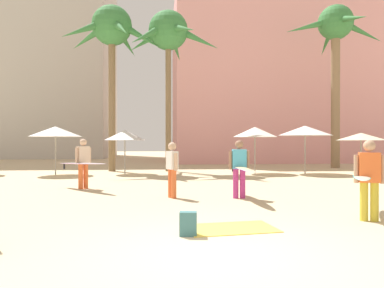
{
  "coord_description": "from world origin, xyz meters",
  "views": [
    {
      "loc": [
        -0.82,
        -5.26,
        1.63
      ],
      "look_at": [
        0.24,
        7.49,
        1.57
      ],
      "focal_mm": 34.5,
      "sensor_mm": 36.0,
      "label": 1
    }
  ],
  "objects": [
    {
      "name": "palm_tree_center",
      "position": [
        10.15,
        17.17,
        8.3
      ],
      "size": [
        6.8,
        6.69,
        10.27
      ],
      "color": "#896B4C",
      "rests_on": "ground"
    },
    {
      "name": "cafe_umbrella_6",
      "position": [
        9.6,
        13.22,
        1.92
      ],
      "size": [
        2.51,
        2.51,
        2.12
      ],
      "color": "gray",
      "rests_on": "ground"
    },
    {
      "name": "person_far_left",
      "position": [
        -3.54,
        7.77,
        0.94
      ],
      "size": [
        2.2,
        2.31,
        1.75
      ],
      "rotation": [
        0.0,
        0.0,
        5.44
      ],
      "color": "orange",
      "rests_on": "ground"
    },
    {
      "name": "beach_towel",
      "position": [
        0.5,
        1.6,
        0.01
      ],
      "size": [
        1.78,
        1.23,
        0.01
      ],
      "primitive_type": "cube",
      "rotation": [
        0.0,
        0.0,
        0.14
      ],
      "color": "#F4CC4C",
      "rests_on": "ground"
    },
    {
      "name": "palm_tree_far_left",
      "position": [
        -3.59,
        15.72,
        7.75
      ],
      "size": [
        5.61,
        5.71,
        9.3
      ],
      "color": "brown",
      "rests_on": "ground"
    },
    {
      "name": "cafe_umbrella_4",
      "position": [
        -2.69,
        13.86,
        1.98
      ],
      "size": [
        2.09,
        2.09,
        2.24
      ],
      "color": "gray",
      "rests_on": "ground"
    },
    {
      "name": "ground",
      "position": [
        0.0,
        0.0,
        0.0
      ],
      "size": [
        120.0,
        120.0,
        0.0
      ],
      "primitive_type": "plane",
      "color": "#C6B28C"
    },
    {
      "name": "cafe_umbrella_5",
      "position": [
        4.03,
        13.56,
        2.16
      ],
      "size": [
        2.29,
        2.29,
        2.42
      ],
      "color": "gray",
      "rests_on": "ground"
    },
    {
      "name": "person_mid_right",
      "position": [
        -0.5,
        5.53,
        0.89
      ],
      "size": [
        0.36,
        0.59,
        1.63
      ],
      "rotation": [
        0.0,
        0.0,
        0.41
      ],
      "color": "orange",
      "rests_on": "ground"
    },
    {
      "name": "person_mid_left",
      "position": [
        3.47,
        2.14,
        0.91
      ],
      "size": [
        1.6,
        2.61,
        1.68
      ],
      "rotation": [
        0.0,
        0.0,
        4.38
      ],
      "color": "gold",
      "rests_on": "ground"
    },
    {
      "name": "palm_tree_left",
      "position": [
        -0.42,
        15.49,
        7.6
      ],
      "size": [
        5.38,
        5.7,
        9.02
      ],
      "color": "brown",
      "rests_on": "ground"
    },
    {
      "name": "backpack",
      "position": [
        -0.35,
        1.14,
        0.2
      ],
      "size": [
        0.32,
        0.27,
        0.42
      ],
      "rotation": [
        0.0,
        0.0,
        1.46
      ],
      "color": "#3D7073",
      "rests_on": "ground"
    },
    {
      "name": "cafe_umbrella_3",
      "position": [
        -6.06,
        13.52,
        2.16
      ],
      "size": [
        2.55,
        2.55,
        2.41
      ],
      "color": "gray",
      "rests_on": "ground"
    },
    {
      "name": "hotel_pink",
      "position": [
        9.09,
        26.86,
        6.9
      ],
      "size": [
        17.55,
        10.61,
        13.8
      ],
      "primitive_type": "cube",
      "color": "pink",
      "rests_on": "ground"
    },
    {
      "name": "cafe_umbrella_2",
      "position": [
        6.55,
        13.13,
        2.22
      ],
      "size": [
        2.74,
        2.74,
        2.48
      ],
      "color": "gray",
      "rests_on": "ground"
    },
    {
      "name": "hotel_tower_gray",
      "position": [
        -14.56,
        36.23,
        13.9
      ],
      "size": [
        16.31,
        11.15,
        27.79
      ],
      "primitive_type": "cube",
      "color": "#BCB7AD",
      "rests_on": "ground"
    },
    {
      "name": "person_near_left",
      "position": [
        1.44,
        5.18,
        0.91
      ],
      "size": [
        0.6,
        2.66,
        1.68
      ],
      "rotation": [
        0.0,
        0.0,
        4.66
      ],
      "color": "#B7337F",
      "rests_on": "ground"
    }
  ]
}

